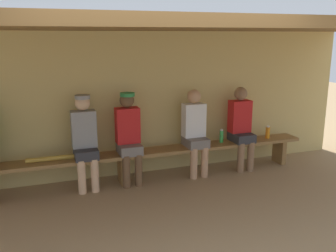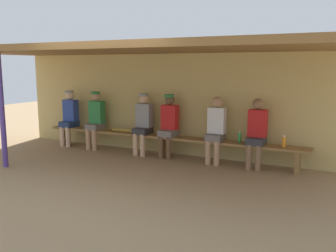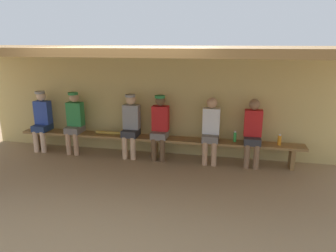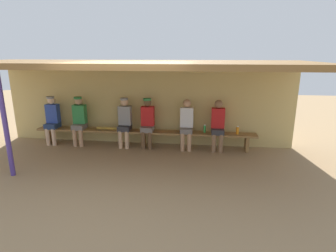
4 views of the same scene
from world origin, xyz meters
name	(u,v)px [view 2 (image 2 of 4)]	position (x,y,z in m)	size (l,w,h in m)	color
ground_plane	(124,175)	(0.00, 0.00, 0.00)	(24.00, 24.00, 0.00)	#9E7F59
back_wall	(173,104)	(0.00, 2.00, 1.10)	(8.00, 0.20, 2.20)	tan
dugout_roof	(143,48)	(0.00, 0.70, 2.26)	(8.00, 2.80, 0.12)	brown
support_post	(2,111)	(-2.38, -0.55, 1.10)	(0.10, 0.10, 2.20)	#4C388C
bench	(164,139)	(0.00, 1.55, 0.39)	(6.00, 0.36, 0.46)	olive
player_with_sunglasses	(143,121)	(-0.51, 1.55, 0.75)	(0.34, 0.42, 1.34)	#333338
player_in_red	(216,127)	(1.17, 1.55, 0.73)	(0.34, 0.42, 1.34)	slate
player_middle	(257,130)	(1.98, 1.55, 0.73)	(0.34, 0.42, 1.34)	#333338
player_rightmost	(69,115)	(-2.60, 1.55, 0.75)	(0.34, 0.42, 1.34)	navy
player_leftmost	(96,117)	(-1.81, 1.55, 0.75)	(0.34, 0.42, 1.34)	slate
player_shirtless_tan	(169,123)	(0.11, 1.55, 0.75)	(0.34, 0.42, 1.34)	slate
water_bottle_blue	(284,142)	(2.49, 1.55, 0.56)	(0.07, 0.07, 0.21)	orange
water_bottle_green	(240,137)	(1.65, 1.58, 0.56)	(0.06, 0.06, 0.22)	green
baseball_bat	(127,131)	(-0.93, 1.55, 0.49)	(0.07, 0.07, 0.77)	#B28C33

